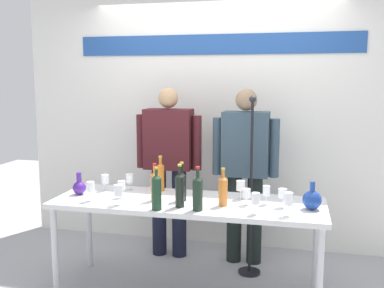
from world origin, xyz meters
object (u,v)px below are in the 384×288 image
(wine_glass_left_1, at_px, (105,179))
(presenter_left, at_px, (169,160))
(wine_glass_right_5, at_px, (241,186))
(wine_bottle_3, at_px, (182,185))
(wine_bottle_0, at_px, (198,192))
(wine_bottle_6, at_px, (223,190))
(wine_glass_right_0, at_px, (289,199))
(wine_bottle_4, at_px, (161,176))
(wine_glass_right_2, at_px, (266,191))
(wine_glass_left_4, at_px, (122,185))
(microphone_stand, at_px, (250,215))
(wine_bottle_2, at_px, (157,191))
(wine_glass_left_2, at_px, (130,179))
(wine_glass_left_3, at_px, (91,187))
(wine_glass_right_4, at_px, (256,199))
(display_table, at_px, (188,208))
(wine_bottle_1, at_px, (155,185))
(wine_glass_right_1, at_px, (247,194))
(wine_glass_left_0, at_px, (119,191))
(wine_glass_right_3, at_px, (283,194))
(presenter_right, at_px, (245,165))
(decanter_blue_left, at_px, (79,187))
(decanter_blue_right, at_px, (312,200))
(wine_bottle_5, at_px, (180,189))

(wine_glass_left_1, bearing_deg, presenter_left, 56.00)
(wine_glass_right_5, bearing_deg, wine_bottle_3, -161.55)
(wine_bottle_0, bearing_deg, wine_bottle_6, 45.68)
(presenter_left, relative_size, wine_glass_right_0, 9.71)
(wine_bottle_4, height_order, wine_glass_right_2, wine_bottle_4)
(wine_glass_left_4, xyz_separation_m, microphone_stand, (0.99, 0.53, -0.34))
(wine_bottle_2, distance_m, wine_glass_left_2, 0.65)
(wine_glass_left_3, distance_m, wine_glass_right_4, 1.30)
(wine_glass_left_2, distance_m, wine_glass_left_4, 0.25)
(wine_bottle_4, bearing_deg, wine_glass_left_3, -135.01)
(wine_bottle_0, relative_size, wine_bottle_3, 1.05)
(display_table, height_order, wine_bottle_1, wine_bottle_1)
(wine_glass_right_0, xyz_separation_m, wine_glass_right_2, (-0.17, 0.26, -0.02))
(wine_bottle_4, bearing_deg, wine_bottle_1, -81.06)
(presenter_left, relative_size, wine_glass_right_2, 11.20)
(microphone_stand, bearing_deg, wine_glass_right_1, -88.10)
(presenter_left, relative_size, wine_glass_left_3, 10.52)
(wine_glass_left_0, relative_size, wine_glass_right_3, 1.10)
(wine_glass_right_2, bearing_deg, microphone_stand, 109.70)
(wine_bottle_3, height_order, wine_glass_left_1, wine_bottle_3)
(wine_glass_left_2, bearing_deg, display_table, -20.19)
(wine_bottle_3, bearing_deg, wine_glass_left_0, -152.18)
(presenter_right, relative_size, wine_glass_left_4, 11.79)
(decanter_blue_left, height_order, wine_glass_right_5, decanter_blue_left)
(presenter_right, height_order, wine_glass_left_3, presenter_right)
(wine_bottle_0, relative_size, wine_glass_left_4, 2.35)
(decanter_blue_right, height_order, wine_glass_left_3, decanter_blue_right)
(presenter_left, distance_m, wine_bottle_5, 0.99)
(wine_bottle_0, distance_m, wine_glass_right_4, 0.42)
(wine_bottle_0, height_order, wine_glass_left_3, wine_bottle_0)
(wine_bottle_0, bearing_deg, microphone_stand, 66.54)
(wine_bottle_4, height_order, wine_glass_right_3, wine_bottle_4)
(wine_glass_left_3, relative_size, wine_glass_right_3, 1.08)
(wine_bottle_0, relative_size, wine_glass_left_2, 2.28)
(wine_glass_right_2, bearing_deg, wine_bottle_2, -157.08)
(decanter_blue_left, xyz_separation_m, wine_bottle_3, (0.88, 0.01, 0.06))
(wine_glass_right_5, relative_size, microphone_stand, 0.10)
(decanter_blue_right, relative_size, wine_bottle_1, 0.70)
(display_table, distance_m, wine_glass_left_2, 0.63)
(wine_bottle_0, distance_m, wine_glass_right_5, 0.46)
(wine_bottle_3, bearing_deg, wine_glass_right_3, -0.76)
(wine_bottle_0, relative_size, wine_glass_right_2, 2.22)
(wine_glass_left_4, height_order, microphone_stand, microphone_stand)
(wine_glass_left_2, bearing_deg, wine_glass_left_3, -113.94)
(wine_glass_left_0, xyz_separation_m, wine_glass_right_4, (1.04, 0.01, -0.00))
(decanter_blue_left, distance_m, decanter_blue_right, 1.88)
(wine_bottle_2, distance_m, wine_glass_right_3, 0.94)
(presenter_right, relative_size, wine_glass_right_1, 12.81)
(wine_bottle_2, height_order, wine_glass_left_2, wine_bottle_2)
(wine_glass_right_5, bearing_deg, microphone_stand, 82.26)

